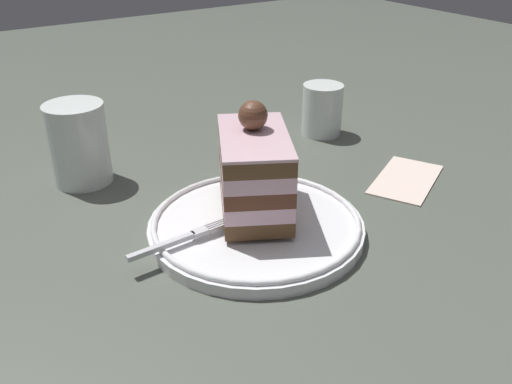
{
  "coord_description": "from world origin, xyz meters",
  "views": [
    {
      "loc": [
        -0.38,
        0.25,
        0.3
      ],
      "look_at": [
        0.02,
        -0.02,
        0.05
      ],
      "focal_mm": 38.71,
      "sensor_mm": 36.0,
      "label": 1
    }
  ],
  "objects_px": {
    "drink_glass_near": "(79,148)",
    "folded_napkin": "(406,179)",
    "cake_slice": "(254,171)",
    "fork": "(186,237)",
    "drink_glass_far": "(322,112)",
    "dessert_plate": "(256,225)"
  },
  "relations": [
    {
      "from": "folded_napkin",
      "to": "fork",
      "type": "bearing_deg",
      "value": 88.77
    },
    {
      "from": "drink_glass_far",
      "to": "fork",
      "type": "bearing_deg",
      "value": 118.84
    },
    {
      "from": "drink_glass_far",
      "to": "dessert_plate",
      "type": "bearing_deg",
      "value": 126.99
    },
    {
      "from": "fork",
      "to": "cake_slice",
      "type": "bearing_deg",
      "value": -80.6
    },
    {
      "from": "fork",
      "to": "drink_glass_far",
      "type": "height_order",
      "value": "drink_glass_far"
    },
    {
      "from": "drink_glass_near",
      "to": "folded_napkin",
      "type": "xyz_separation_m",
      "value": [
        -0.22,
        -0.33,
        -0.04
      ]
    },
    {
      "from": "dessert_plate",
      "to": "cake_slice",
      "type": "xyz_separation_m",
      "value": [
        0.02,
        -0.01,
        0.05
      ]
    },
    {
      "from": "fork",
      "to": "drink_glass_far",
      "type": "bearing_deg",
      "value": -61.16
    },
    {
      "from": "drink_glass_near",
      "to": "drink_glass_far",
      "type": "distance_m",
      "value": 0.34
    },
    {
      "from": "dessert_plate",
      "to": "fork",
      "type": "distance_m",
      "value": 0.08
    },
    {
      "from": "fork",
      "to": "folded_napkin",
      "type": "bearing_deg",
      "value": -91.23
    },
    {
      "from": "cake_slice",
      "to": "drink_glass_near",
      "type": "xyz_separation_m",
      "value": [
        0.2,
        0.12,
        -0.02
      ]
    },
    {
      "from": "cake_slice",
      "to": "fork",
      "type": "bearing_deg",
      "value": 99.4
    },
    {
      "from": "dessert_plate",
      "to": "drink_glass_far",
      "type": "distance_m",
      "value": 0.29
    },
    {
      "from": "drink_glass_near",
      "to": "folded_napkin",
      "type": "relative_size",
      "value": 0.83
    },
    {
      "from": "cake_slice",
      "to": "dessert_plate",
      "type": "bearing_deg",
      "value": 151.04
    },
    {
      "from": "drink_glass_far",
      "to": "folded_napkin",
      "type": "bearing_deg",
      "value": 176.28
    },
    {
      "from": "drink_glass_far",
      "to": "folded_napkin",
      "type": "distance_m",
      "value": 0.18
    },
    {
      "from": "cake_slice",
      "to": "fork",
      "type": "xyz_separation_m",
      "value": [
        -0.01,
        0.09,
        -0.04
      ]
    },
    {
      "from": "cake_slice",
      "to": "folded_napkin",
      "type": "distance_m",
      "value": 0.22
    },
    {
      "from": "cake_slice",
      "to": "drink_glass_far",
      "type": "bearing_deg",
      "value": -54.82
    },
    {
      "from": "dessert_plate",
      "to": "fork",
      "type": "relative_size",
      "value": 1.94
    }
  ]
}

